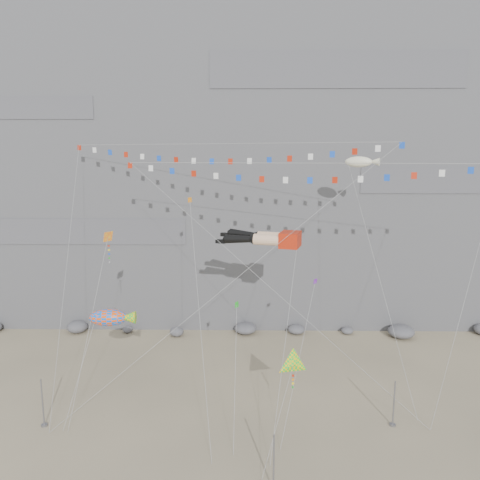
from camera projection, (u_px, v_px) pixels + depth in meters
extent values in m
plane|color=tan|center=(245.00, 410.00, 38.60)|extent=(120.00, 120.00, 0.00)
cube|color=slate|center=(246.00, 125.00, 65.67)|extent=(80.00, 28.00, 50.00)
cylinder|color=slate|center=(43.00, 403.00, 35.99)|extent=(0.12, 0.12, 3.91)
cylinder|color=slate|center=(274.00, 463.00, 28.95)|extent=(0.12, 0.12, 3.85)
cylinder|color=slate|center=(394.00, 404.00, 36.04)|extent=(0.12, 0.12, 3.71)
cube|color=#B5210B|center=(290.00, 240.00, 40.38)|extent=(2.18, 2.60, 1.32)
cylinder|color=#E8B991|center=(267.00, 240.00, 40.32)|extent=(2.42, 1.56, 0.98)
sphere|color=black|center=(254.00, 239.00, 40.64)|extent=(0.89, 0.89, 0.89)
cone|color=black|center=(240.00, 239.00, 41.04)|extent=(2.79, 1.52, 0.91)
cube|color=black|center=(221.00, 241.00, 41.60)|extent=(0.94, 0.61, 0.33)
cylinder|color=#E8B991|center=(270.00, 237.00, 41.56)|extent=(2.42, 1.56, 0.98)
sphere|color=black|center=(258.00, 237.00, 41.88)|extent=(0.89, 0.89, 0.89)
cone|color=black|center=(244.00, 234.00, 42.24)|extent=(2.81, 1.53, 0.98)
cube|color=black|center=(225.00, 235.00, 42.77)|extent=(0.94, 0.61, 0.33)
cylinder|color=gray|center=(281.00, 339.00, 35.99)|extent=(0.03, 0.03, 17.81)
cube|color=slate|center=(270.00, 466.00, 31.59)|extent=(0.16, 0.16, 0.10)
cylinder|color=gray|center=(145.00, 271.00, 40.00)|extent=(0.03, 0.03, 28.51)
cube|color=slate|center=(49.00, 433.00, 35.36)|extent=(0.16, 0.16, 0.10)
cylinder|color=gray|center=(360.00, 289.00, 37.95)|extent=(0.03, 0.03, 23.68)
cube|color=slate|center=(430.00, 430.00, 35.68)|extent=(0.16, 0.16, 0.10)
cylinder|color=gray|center=(89.00, 330.00, 37.18)|extent=(0.03, 0.03, 15.46)
cube|color=slate|center=(68.00, 433.00, 35.37)|extent=(0.16, 0.16, 0.10)
cylinder|color=gray|center=(86.00, 373.00, 36.33)|extent=(0.03, 0.03, 9.06)
cube|color=slate|center=(63.00, 431.00, 35.53)|extent=(0.16, 0.16, 0.10)
cylinder|color=gray|center=(279.00, 418.00, 32.71)|extent=(0.03, 0.03, 8.45)
cylinder|color=gray|center=(385.00, 278.00, 41.15)|extent=(0.03, 0.03, 23.50)
cube|color=slate|center=(418.00, 420.00, 37.05)|extent=(0.16, 0.16, 0.10)
cylinder|color=gray|center=(199.00, 312.00, 37.42)|extent=(0.03, 0.03, 22.22)
cube|color=slate|center=(212.00, 464.00, 31.77)|extent=(0.16, 0.16, 0.10)
cylinder|color=gray|center=(299.00, 358.00, 36.66)|extent=(0.03, 0.03, 13.71)
cube|color=slate|center=(280.00, 450.00, 33.32)|extent=(0.16, 0.16, 0.10)
cylinder|color=gray|center=(235.00, 374.00, 35.31)|extent=(0.03, 0.03, 11.09)
cube|color=slate|center=(233.00, 455.00, 32.74)|extent=(0.16, 0.16, 0.10)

